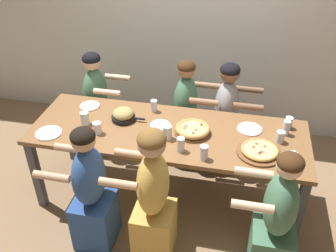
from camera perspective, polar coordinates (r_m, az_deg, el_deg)
name	(u,v)px	position (r m, az deg, el deg)	size (l,w,h in m)	color
ground_plane	(168,195)	(3.80, 0.00, -10.52)	(18.00, 18.00, 0.00)	#896B4C
dining_table	(168,138)	(3.33, 0.00, -1.84)	(2.43, 0.84, 0.79)	brown
pizza_board_main	(193,130)	(3.25, 3.78, -0.57)	(0.31, 0.31, 0.07)	brown
pizza_board_second	(259,151)	(3.11, 13.76, -3.69)	(0.37, 0.37, 0.05)	brown
skillet_bowl	(123,115)	(3.43, -6.82, 1.66)	(0.31, 0.22, 0.12)	black
empty_plate_a	(49,133)	(3.41, -17.73, -1.03)	(0.23, 0.23, 0.02)	white
empty_plate_b	(160,125)	(3.35, -1.19, 0.13)	(0.18, 0.18, 0.02)	white
empty_plate_c	(90,106)	(3.71, -11.83, 3.02)	(0.19, 0.19, 0.02)	white
empty_plate_d	(250,129)	(3.38, 12.33, -0.45)	(0.22, 0.22, 0.02)	white
cocktail_glass_blue	(293,158)	(3.08, 18.49, -4.60)	(0.07, 0.07, 0.11)	silver
drinking_glass_a	(286,129)	(3.37, 17.56, -0.37)	(0.06, 0.06, 0.13)	silver
drinking_glass_b	(85,119)	(3.43, -12.55, 1.05)	(0.08, 0.08, 0.12)	silver
drinking_glass_c	(280,137)	(3.27, 16.75, -1.66)	(0.07, 0.07, 0.10)	silver
drinking_glass_d	(97,129)	(3.29, -10.71, -0.40)	(0.08, 0.08, 0.11)	silver
drinking_glass_e	(167,132)	(3.16, -0.13, -0.96)	(0.08, 0.08, 0.13)	silver
drinking_glass_f	(155,137)	(3.13, -2.00, -1.70)	(0.06, 0.06, 0.10)	silver
drinking_glass_g	(288,123)	(3.47, 17.89, 0.38)	(0.07, 0.07, 0.11)	silver
drinking_glass_h	(181,145)	(3.03, 1.93, -2.95)	(0.07, 0.07, 0.13)	silver
drinking_glass_i	(154,106)	(3.54, -2.15, 3.00)	(0.06, 0.06, 0.12)	silver
drinking_glass_j	(204,153)	(2.96, 5.49, -4.16)	(0.07, 0.07, 0.12)	silver
diner_near_center	(153,200)	(2.95, -2.29, -11.26)	(0.51, 0.40, 1.23)	gold
diner_far_midright	(225,121)	(3.91, 8.74, 0.80)	(0.51, 0.40, 1.19)	#99999E
diner_far_left	(97,107)	(4.19, -10.70, 2.88)	(0.51, 0.40, 1.17)	#477556
diner_near_midleft	(91,194)	(3.11, -11.61, -10.15)	(0.51, 0.40, 1.17)	#2D5193
diner_near_right	(276,223)	(2.95, 16.08, -14.05)	(0.51, 0.40, 1.18)	#477556
diner_far_center	(185,117)	(3.95, 2.66, 1.36)	(0.51, 0.40, 1.18)	#477556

